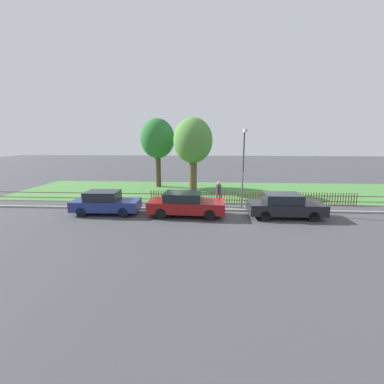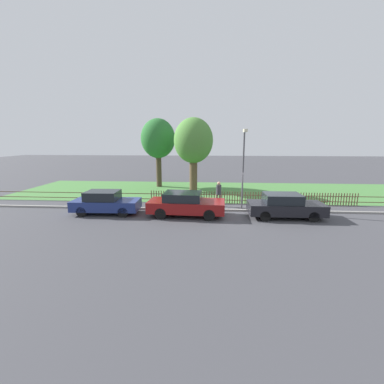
# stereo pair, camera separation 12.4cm
# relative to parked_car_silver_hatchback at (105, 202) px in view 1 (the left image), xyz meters

# --- Properties ---
(ground_plane) EXTENTS (120.00, 120.00, 0.00)m
(ground_plane) POSITION_rel_parked_car_silver_hatchback_xyz_m (9.56, 1.04, -0.72)
(ground_plane) COLOR #424247
(kerb_stone) EXTENTS (40.23, 0.20, 0.12)m
(kerb_stone) POSITION_rel_parked_car_silver_hatchback_xyz_m (9.56, 1.14, -0.66)
(kerb_stone) COLOR gray
(kerb_stone) RESTS_ON ground
(grass_strip) EXTENTS (40.23, 9.37, 0.01)m
(grass_strip) POSITION_rel_parked_car_silver_hatchback_xyz_m (9.56, 7.84, -0.72)
(grass_strip) COLOR #477F3D
(grass_strip) RESTS_ON ground
(park_fence) EXTENTS (40.23, 0.05, 0.89)m
(park_fence) POSITION_rel_parked_car_silver_hatchback_xyz_m (9.56, 3.17, -0.28)
(park_fence) COLOR brown
(park_fence) RESTS_ON ground
(parked_car_silver_hatchback) EXTENTS (4.15, 1.79, 1.44)m
(parked_car_silver_hatchback) POSITION_rel_parked_car_silver_hatchback_xyz_m (0.00, 0.00, 0.00)
(parked_car_silver_hatchback) COLOR navy
(parked_car_silver_hatchback) RESTS_ON ground
(parked_car_black_saloon) EXTENTS (4.66, 2.06, 1.46)m
(parked_car_black_saloon) POSITION_rel_parked_car_silver_hatchback_xyz_m (5.06, -0.12, 0.02)
(parked_car_black_saloon) COLOR maroon
(parked_car_black_saloon) RESTS_ON ground
(parked_car_navy_estate) EXTENTS (4.39, 1.80, 1.45)m
(parked_car_navy_estate) POSITION_rel_parked_car_silver_hatchback_xyz_m (10.97, -0.09, 0.00)
(parked_car_navy_estate) COLOR black
(parked_car_navy_estate) RESTS_ON ground
(covered_motorcycle) EXTENTS (2.03, 0.86, 1.06)m
(covered_motorcycle) POSITION_rel_parked_car_silver_hatchback_xyz_m (5.15, 1.91, -0.08)
(covered_motorcycle) COLOR black
(covered_motorcycle) RESTS_ON ground
(tree_nearest_kerb) EXTENTS (3.28, 3.28, 6.59)m
(tree_nearest_kerb) POSITION_rel_parked_car_silver_hatchback_xyz_m (1.49, 9.69, 3.91)
(tree_nearest_kerb) COLOR #473828
(tree_nearest_kerb) RESTS_ON ground
(tree_behind_motorcycle) EXTENTS (3.35, 3.35, 6.44)m
(tree_behind_motorcycle) POSITION_rel_parked_car_silver_hatchback_xyz_m (5.07, 7.11, 3.69)
(tree_behind_motorcycle) COLOR brown
(tree_behind_motorcycle) RESTS_ON ground
(pedestrian_near_fence) EXTENTS (0.43, 0.43, 1.75)m
(pedestrian_near_fence) POSITION_rel_parked_car_silver_hatchback_xyz_m (7.13, 2.29, 0.26)
(pedestrian_near_fence) COLOR #7F6B51
(pedestrian_near_fence) RESTS_ON ground
(street_lamp) EXTENTS (0.20, 0.79, 5.21)m
(street_lamp) POSITION_rel_parked_car_silver_hatchback_xyz_m (8.64, 1.43, 2.60)
(street_lamp) COLOR #47474C
(street_lamp) RESTS_ON ground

